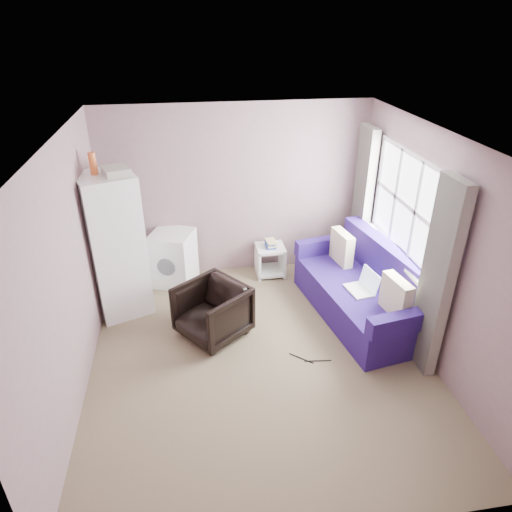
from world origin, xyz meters
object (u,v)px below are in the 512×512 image
Objects in this scene: armchair at (212,309)px; fridge at (115,245)px; side_table at (270,258)px; sofa at (364,291)px; washing_machine at (173,257)px.

armchair is 0.35× the size of fridge.
armchair reaches higher than side_table.
side_table is 0.25× the size of sofa.
washing_machine is 0.35× the size of sofa.
fridge reaches higher than side_table.
armchair is 1.42m from washing_machine.
fridge reaches higher than armchair.
side_table is at bearing 21.09° from washing_machine.
armchair is 1.66m from side_table.
side_table is (2.10, 0.60, -0.68)m from fridge.
side_table is at bearing -5.14° from fridge.
sofa is at bearing 56.71° from armchair.
sofa reaches higher than washing_machine.
armchair is 1.32× the size of side_table.
washing_machine is 1.39× the size of side_table.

